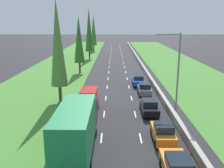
# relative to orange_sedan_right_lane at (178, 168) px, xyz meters

# --- Properties ---
(ground_plane) EXTENTS (300.00, 300.00, 0.00)m
(ground_plane) POSITION_rel_orange_sedan_right_lane_xyz_m (-3.58, 44.99, -0.81)
(ground_plane) COLOR #28282B
(ground_plane) RESTS_ON ground
(grass_verge_left) EXTENTS (14.00, 140.00, 0.04)m
(grass_verge_left) POSITION_rel_orange_sedan_right_lane_xyz_m (-16.23, 44.99, -0.79)
(grass_verge_left) COLOR #478433
(grass_verge_left) RESTS_ON ground
(grass_verge_right) EXTENTS (14.00, 140.00, 0.04)m
(grass_verge_right) POSITION_rel_orange_sedan_right_lane_xyz_m (10.77, 44.99, -0.79)
(grass_verge_right) COLOR #478433
(grass_verge_right) RESTS_ON ground
(median_barrier) EXTENTS (0.44, 120.00, 0.85)m
(median_barrier) POSITION_rel_orange_sedan_right_lane_xyz_m (2.12, 44.99, -0.39)
(median_barrier) COLOR #9E9B93
(median_barrier) RESTS_ON ground
(lane_markings) EXTENTS (3.64, 116.00, 0.01)m
(lane_markings) POSITION_rel_orange_sedan_right_lane_xyz_m (-3.58, 44.99, -0.81)
(lane_markings) COLOR white
(lane_markings) RESTS_ON ground
(orange_sedan_right_lane) EXTENTS (1.82, 4.50, 1.64)m
(orange_sedan_right_lane) POSITION_rel_orange_sedan_right_lane_xyz_m (0.00, 0.00, 0.00)
(orange_sedan_right_lane) COLOR orange
(orange_sedan_right_lane) RESTS_ON ground
(orange_hatchback_right_lane) EXTENTS (1.74, 3.90, 1.72)m
(orange_hatchback_right_lane) POSITION_rel_orange_sedan_right_lane_xyz_m (0.03, 5.39, 0.02)
(orange_hatchback_right_lane) COLOR orange
(orange_hatchback_right_lane) RESTS_ON ground
(black_sedan_right_lane) EXTENTS (1.82, 4.50, 1.64)m
(black_sedan_right_lane) POSITION_rel_orange_sedan_right_lane_xyz_m (-0.23, 12.30, 0.00)
(black_sedan_right_lane) COLOR black
(black_sedan_right_lane) RESTS_ON ground
(grey_hatchback_right_lane) EXTENTS (1.74, 3.90, 1.72)m
(grey_hatchback_right_lane) POSITION_rel_orange_sedan_right_lane_xyz_m (0.09, 19.64, 0.02)
(grey_hatchback_right_lane) COLOR slate
(grey_hatchback_right_lane) RESTS_ON ground
(blue_sedan_right_lane) EXTENTS (1.82, 4.50, 1.64)m
(blue_sedan_right_lane) POSITION_rel_orange_sedan_right_lane_xyz_m (-0.26, 25.36, 0.00)
(blue_sedan_right_lane) COLOR #1E47B7
(blue_sedan_right_lane) RESTS_ON ground
(green_box_truck_left_lane) EXTENTS (2.46, 9.40, 4.18)m
(green_box_truck_left_lane) POSITION_rel_orange_sedan_right_lane_xyz_m (-7.01, 3.01, 1.37)
(green_box_truck_left_lane) COLOR black
(green_box_truck_left_lane) RESTS_ON ground
(red_van_left_lane) EXTENTS (1.96, 4.90, 2.82)m
(red_van_left_lane) POSITION_rel_orange_sedan_right_lane_xyz_m (-7.02, 12.40, 0.59)
(red_van_left_lane) COLOR red
(red_van_left_lane) RESTS_ON ground
(poplar_tree_second) EXTENTS (2.12, 2.12, 12.94)m
(poplar_tree_second) POSITION_rel_orange_sedan_right_lane_xyz_m (-11.19, 16.50, 6.71)
(poplar_tree_second) COLOR #4C3823
(poplar_tree_second) RESTS_ON ground
(poplar_tree_third) EXTENTS (2.08, 2.08, 11.29)m
(poplar_tree_third) POSITION_rel_orange_sedan_right_lane_xyz_m (-11.15, 35.17, 5.88)
(poplar_tree_third) COLOR #4C3823
(poplar_tree_third) RESTS_ON ground
(poplar_tree_fourth) EXTENTS (2.14, 2.14, 13.75)m
(poplar_tree_fourth) POSITION_rel_orange_sedan_right_lane_xyz_m (-11.05, 54.64, 7.12)
(poplar_tree_fourth) COLOR #4C3823
(poplar_tree_fourth) RESTS_ON ground
(poplar_tree_fifth) EXTENTS (2.11, 2.11, 12.52)m
(poplar_tree_fifth) POSITION_rel_orange_sedan_right_lane_xyz_m (-11.35, 73.55, 6.50)
(poplar_tree_fifth) COLOR #4C3823
(poplar_tree_fifth) RESTS_ON ground
(street_light_mast) EXTENTS (3.20, 0.28, 9.00)m
(street_light_mast) POSITION_rel_orange_sedan_right_lane_xyz_m (2.40, 12.12, 4.42)
(street_light_mast) COLOR gray
(street_light_mast) RESTS_ON ground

